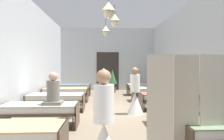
{
  "coord_description": "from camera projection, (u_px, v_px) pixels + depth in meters",
  "views": [
    {
      "loc": [
        -0.36,
        -7.26,
        1.52
      ],
      "look_at": [
        0.0,
        0.39,
        1.38
      ],
      "focal_mm": 34.1,
      "sensor_mm": 36.0,
      "label": 1
    }
  ],
  "objects": [
    {
      "name": "ground_plane",
      "position": [
        113.0,
        112.0,
        7.3
      ],
      "size": [
        6.53,
        13.08,
        0.1
      ],
      "primitive_type": "cube",
      "color": "#7A6B56"
    },
    {
      "name": "room_shell",
      "position": [
        111.0,
        55.0,
        8.57
      ],
      "size": [
        6.33,
        12.68,
        3.95
      ],
      "color": "silver",
      "rests_on": "ground"
    },
    {
      "name": "bed_left_row_0",
      "position": [
        5.0,
        133.0,
        3.4
      ],
      "size": [
        1.9,
        0.84,
        0.57
      ],
      "color": "#473828",
      "rests_on": "ground"
    },
    {
      "name": "bed_left_row_1",
      "position": [
        40.0,
        109.0,
        5.3
      ],
      "size": [
        1.9,
        0.84,
        0.57
      ],
      "color": "#473828",
      "rests_on": "ground"
    },
    {
      "name": "bed_right_row_1",
      "position": [
        190.0,
        108.0,
        5.48
      ],
      "size": [
        1.9,
        0.84,
        0.57
      ],
      "color": "#473828",
      "rests_on": "ground"
    },
    {
      "name": "bed_left_row_2",
      "position": [
        56.0,
        98.0,
        7.2
      ],
      "size": [
        1.9,
        0.84,
        0.57
      ],
      "color": "#473828",
      "rests_on": "ground"
    },
    {
      "name": "bed_right_row_2",
      "position": [
        168.0,
        97.0,
        7.38
      ],
      "size": [
        1.9,
        0.84,
        0.57
      ],
      "color": "#473828",
      "rests_on": "ground"
    },
    {
      "name": "bed_left_row_3",
      "position": [
        66.0,
        91.0,
        9.1
      ],
      "size": [
        1.9,
        0.84,
        0.57
      ],
      "color": "#473828",
      "rests_on": "ground"
    },
    {
      "name": "bed_right_row_3",
      "position": [
        154.0,
        91.0,
        9.28
      ],
      "size": [
        1.9,
        0.84,
        0.57
      ],
      "color": "#473828",
      "rests_on": "ground"
    },
    {
      "name": "bed_left_row_4",
      "position": [
        72.0,
        87.0,
        10.99
      ],
      "size": [
        1.9,
        0.84,
        0.57
      ],
      "color": "#473828",
      "rests_on": "ground"
    },
    {
      "name": "bed_right_row_4",
      "position": [
        145.0,
        87.0,
        11.18
      ],
      "size": [
        1.9,
        0.84,
        0.57
      ],
      "color": "#473828",
      "rests_on": "ground"
    },
    {
      "name": "nurse_near_aisle",
      "position": [
        135.0,
        97.0,
        6.73
      ],
      "size": [
        0.52,
        0.52,
        1.49
      ],
      "rotation": [
        0.0,
        0.0,
        3.5
      ],
      "color": "white",
      "rests_on": "ground"
    },
    {
      "name": "nurse_mid_aisle",
      "position": [
        104.0,
        134.0,
        3.09
      ],
      "size": [
        0.52,
        0.52,
        1.49
      ],
      "rotation": [
        0.0,
        0.0,
        3.36
      ],
      "color": "white",
      "rests_on": "ground"
    },
    {
      "name": "patient_seated_primary",
      "position": [
        53.0,
        92.0,
        5.24
      ],
      "size": [
        0.44,
        0.44,
        0.8
      ],
      "color": "slate",
      "rests_on": "bed_left_row_1"
    },
    {
      "name": "patient_seated_secondary",
      "position": [
        158.0,
        85.0,
        7.32
      ],
      "size": [
        0.44,
        0.44,
        0.8
      ],
      "color": "gray",
      "rests_on": "bed_right_row_2"
    },
    {
      "name": "potted_plant",
      "position": [
        112.0,
        79.0,
        12.22
      ],
      "size": [
        0.51,
        0.51,
        1.32
      ],
      "color": "brown",
      "rests_on": "ground"
    },
    {
      "name": "privacy_screen",
      "position": [
        186.0,
        108.0,
        3.36
      ],
      "size": [
        1.24,
        0.24,
        1.7
      ],
      "rotation": [
        0.0,
        0.0,
        -0.21
      ],
      "color": "#BCB29E",
      "rests_on": "ground"
    }
  ]
}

